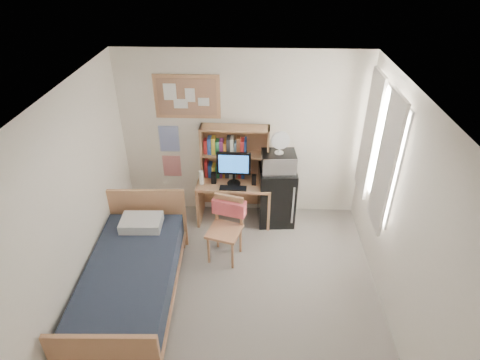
{
  "coord_description": "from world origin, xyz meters",
  "views": [
    {
      "loc": [
        0.19,
        -3.32,
        3.91
      ],
      "look_at": [
        0.01,
        1.2,
        1.1
      ],
      "focal_mm": 30.0,
      "sensor_mm": 36.0,
      "label": 1
    }
  ],
  "objects_px": {
    "bulletin_board": "(187,97)",
    "microwave": "(279,162)",
    "speaker_right": "(254,180)",
    "desk": "(234,200)",
    "speaker_left": "(214,178)",
    "monitor": "(234,168)",
    "mini_fridge": "(276,195)",
    "desk_chair": "(224,231)",
    "bed": "(132,284)",
    "desk_fan": "(280,143)"
  },
  "relations": [
    {
      "from": "desk",
      "to": "bed",
      "type": "relative_size",
      "value": 0.53
    },
    {
      "from": "bulletin_board",
      "to": "desk",
      "type": "distance_m",
      "value": 1.73
    },
    {
      "from": "mini_fridge",
      "to": "speaker_left",
      "type": "xyz_separation_m",
      "value": [
        -0.95,
        -0.06,
        0.32
      ]
    },
    {
      "from": "mini_fridge",
      "to": "monitor",
      "type": "relative_size",
      "value": 1.74
    },
    {
      "from": "speaker_right",
      "to": "bed",
      "type": "bearing_deg",
      "value": -129.37
    },
    {
      "from": "bulletin_board",
      "to": "speaker_right",
      "type": "height_order",
      "value": "bulletin_board"
    },
    {
      "from": "bulletin_board",
      "to": "desk_chair",
      "type": "height_order",
      "value": "bulletin_board"
    },
    {
      "from": "speaker_right",
      "to": "desk_chair",
      "type": "bearing_deg",
      "value": -113.34
    },
    {
      "from": "desk",
      "to": "monitor",
      "type": "xyz_separation_m",
      "value": [
        -0.0,
        -0.06,
        0.61
      ]
    },
    {
      "from": "bulletin_board",
      "to": "bed",
      "type": "distance_m",
      "value": 2.64
    },
    {
      "from": "speaker_right",
      "to": "speaker_left",
      "type": "bearing_deg",
      "value": -180.0
    },
    {
      "from": "desk_chair",
      "to": "desk",
      "type": "bearing_deg",
      "value": 100.43
    },
    {
      "from": "speaker_left",
      "to": "monitor",
      "type": "bearing_deg",
      "value": 0.0
    },
    {
      "from": "monitor",
      "to": "microwave",
      "type": "distance_m",
      "value": 0.66
    },
    {
      "from": "speaker_right",
      "to": "microwave",
      "type": "bearing_deg",
      "value": 11.15
    },
    {
      "from": "desk",
      "to": "monitor",
      "type": "bearing_deg",
      "value": -90.0
    },
    {
      "from": "speaker_right",
      "to": "bulletin_board",
      "type": "bearing_deg",
      "value": 161.77
    },
    {
      "from": "monitor",
      "to": "desk_fan",
      "type": "height_order",
      "value": "desk_fan"
    },
    {
      "from": "desk",
      "to": "speaker_right",
      "type": "relative_size",
      "value": 6.94
    },
    {
      "from": "bulletin_board",
      "to": "desk",
      "type": "relative_size",
      "value": 0.84
    },
    {
      "from": "desk",
      "to": "desk_fan",
      "type": "bearing_deg",
      "value": 0.79
    },
    {
      "from": "bulletin_board",
      "to": "speaker_left",
      "type": "xyz_separation_m",
      "value": [
        0.37,
        -0.33,
        -1.14
      ]
    },
    {
      "from": "desk_chair",
      "to": "mini_fridge",
      "type": "bearing_deg",
      "value": 66.82
    },
    {
      "from": "desk_chair",
      "to": "speaker_right",
      "type": "height_order",
      "value": "desk_chair"
    },
    {
      "from": "desk",
      "to": "desk_fan",
      "type": "relative_size",
      "value": 3.45
    },
    {
      "from": "bed",
      "to": "desk_fan",
      "type": "relative_size",
      "value": 6.49
    },
    {
      "from": "speaker_left",
      "to": "speaker_right",
      "type": "bearing_deg",
      "value": 0.0
    },
    {
      "from": "desk_fan",
      "to": "bulletin_board",
      "type": "bearing_deg",
      "value": 163.74
    },
    {
      "from": "bed",
      "to": "speaker_right",
      "type": "relative_size",
      "value": 13.06
    },
    {
      "from": "bulletin_board",
      "to": "microwave",
      "type": "height_order",
      "value": "bulletin_board"
    },
    {
      "from": "microwave",
      "to": "desk_fan",
      "type": "relative_size",
      "value": 1.5
    },
    {
      "from": "desk",
      "to": "desk_chair",
      "type": "distance_m",
      "value": 0.91
    },
    {
      "from": "bulletin_board",
      "to": "speaker_right",
      "type": "xyz_separation_m",
      "value": [
        0.97,
        -0.35,
        -1.14
      ]
    },
    {
      "from": "desk",
      "to": "monitor",
      "type": "relative_size",
      "value": 2.1
    },
    {
      "from": "desk",
      "to": "microwave",
      "type": "height_order",
      "value": "microwave"
    },
    {
      "from": "bed",
      "to": "desk_fan",
      "type": "xyz_separation_m",
      "value": [
        1.8,
        1.72,
        1.08
      ]
    },
    {
      "from": "bed",
      "to": "monitor",
      "type": "xyz_separation_m",
      "value": [
        1.15,
        1.67,
        0.67
      ]
    },
    {
      "from": "mini_fridge",
      "to": "microwave",
      "type": "bearing_deg",
      "value": -90.0
    },
    {
      "from": "microwave",
      "to": "desk_fan",
      "type": "height_order",
      "value": "desk_fan"
    },
    {
      "from": "desk_chair",
      "to": "bed",
      "type": "distance_m",
      "value": 1.36
    },
    {
      "from": "mini_fridge",
      "to": "speaker_right",
      "type": "bearing_deg",
      "value": -171.12
    },
    {
      "from": "desk_chair",
      "to": "desk_fan",
      "type": "xyz_separation_m",
      "value": [
        0.74,
        0.88,
        0.9
      ]
    },
    {
      "from": "mini_fridge",
      "to": "speaker_right",
      "type": "distance_m",
      "value": 0.48
    },
    {
      "from": "speaker_left",
      "to": "desk_chair",
      "type": "bearing_deg",
      "value": -74.02
    },
    {
      "from": "bulletin_board",
      "to": "desk_chair",
      "type": "distance_m",
      "value": 1.96
    },
    {
      "from": "bulletin_board",
      "to": "desk_fan",
      "type": "bearing_deg",
      "value": -12.54
    },
    {
      "from": "bulletin_board",
      "to": "microwave",
      "type": "xyz_separation_m",
      "value": [
        1.32,
        -0.29,
        -0.86
      ]
    },
    {
      "from": "bulletin_board",
      "to": "mini_fridge",
      "type": "height_order",
      "value": "bulletin_board"
    },
    {
      "from": "microwave",
      "to": "desk_fan",
      "type": "xyz_separation_m",
      "value": [
        0.0,
        0.0,
        0.3
      ]
    },
    {
      "from": "speaker_left",
      "to": "desk_fan",
      "type": "distance_m",
      "value": 1.11
    }
  ]
}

